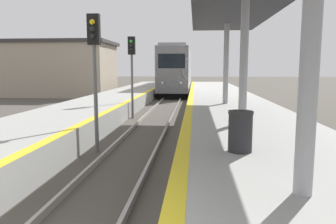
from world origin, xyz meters
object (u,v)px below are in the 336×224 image
at_px(train, 177,70).
at_px(trash_bin, 240,131).
at_px(signal_near, 94,57).
at_px(signal_mid, 132,61).

bearing_deg(train, trash_bin, -84.14).
bearing_deg(signal_near, train, 87.43).
distance_m(signal_mid, trash_bin, 10.84).
relative_size(train, trash_bin, 19.16).
distance_m(signal_near, trash_bin, 5.18).
relative_size(train, signal_mid, 3.95).
relative_size(signal_near, signal_mid, 1.00).
bearing_deg(signal_mid, trash_bin, -67.01).
relative_size(signal_mid, trash_bin, 4.85).
xyz_separation_m(train, trash_bin, (2.85, -27.75, -1.08)).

